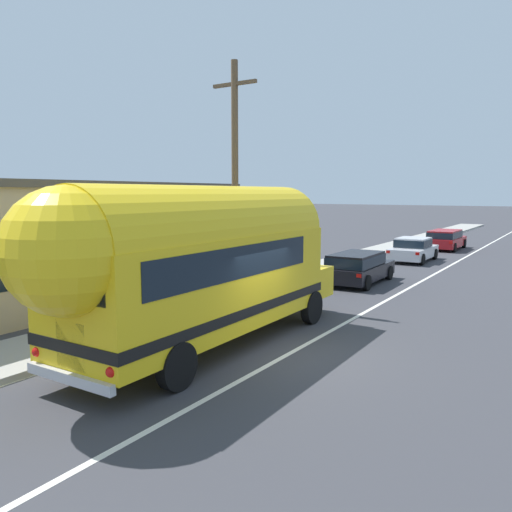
# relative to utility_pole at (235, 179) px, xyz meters

# --- Properties ---
(ground_plane) EXTENTS (300.00, 300.00, 0.00)m
(ground_plane) POSITION_rel_utility_pole_xyz_m (4.60, -4.28, -4.42)
(ground_plane) COLOR #38383D
(lane_markings) EXTENTS (4.09, 80.00, 0.01)m
(lane_markings) POSITION_rel_utility_pole_xyz_m (2.78, 7.72, -4.42)
(lane_markings) COLOR silver
(lane_markings) RESTS_ON ground
(sidewalk_slab) EXTENTS (2.62, 90.00, 0.15)m
(sidewalk_slab) POSITION_rel_utility_pole_xyz_m (-0.67, 5.72, -4.35)
(sidewalk_slab) COLOR #9E9B93
(sidewalk_slab) RESTS_ON ground
(utility_pole) EXTENTS (1.80, 0.24, 8.50)m
(utility_pole) POSITION_rel_utility_pole_xyz_m (0.00, 0.00, 0.00)
(utility_pole) COLOR brown
(utility_pole) RESTS_ON ground
(painted_bus) EXTENTS (2.70, 10.70, 4.12)m
(painted_bus) POSITION_rel_utility_pole_xyz_m (2.64, -5.34, -2.12)
(painted_bus) COLOR yellow
(painted_bus) RESTS_ON ground
(car_lead) EXTENTS (2.00, 4.51, 1.37)m
(car_lead) POSITION_rel_utility_pole_xyz_m (2.41, 5.81, -3.64)
(car_lead) COLOR black
(car_lead) RESTS_ON ground
(car_second) EXTENTS (1.99, 4.34, 1.37)m
(car_second) POSITION_rel_utility_pole_xyz_m (2.39, 14.42, -3.69)
(car_second) COLOR silver
(car_second) RESTS_ON ground
(car_third) EXTENTS (2.00, 4.69, 1.37)m
(car_third) POSITION_rel_utility_pole_xyz_m (2.58, 21.65, -3.63)
(car_third) COLOR #A5191E
(car_third) RESTS_ON ground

